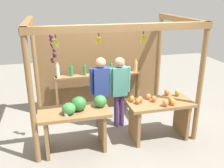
# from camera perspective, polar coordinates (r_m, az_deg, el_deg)

# --- Properties ---
(ground_plane) EXTENTS (12.00, 12.00, 0.00)m
(ground_plane) POSITION_cam_1_polar(r_m,az_deg,el_deg) (5.73, -0.46, -9.34)
(ground_plane) COLOR gray
(ground_plane) RESTS_ON ground
(market_stall) EXTENTS (3.19, 2.01, 2.35)m
(market_stall) POSITION_cam_1_polar(r_m,az_deg,el_deg) (5.62, -1.64, 5.12)
(market_stall) COLOR olive
(market_stall) RESTS_ON ground
(fruit_counter_left) EXTENTS (1.29, 0.64, 1.06)m
(fruit_counter_left) POSITION_cam_1_polar(r_m,az_deg,el_deg) (4.68, -7.99, -7.35)
(fruit_counter_left) COLOR olive
(fruit_counter_left) RESTS_ON ground
(fruit_counter_right) EXTENTS (1.29, 0.64, 0.95)m
(fruit_counter_right) POSITION_cam_1_polar(r_m,az_deg,el_deg) (5.11, 10.67, -5.94)
(fruit_counter_right) COLOR olive
(fruit_counter_right) RESTS_ON ground
(bottle_shelf_unit) EXTENTS (2.05, 0.22, 1.34)m
(bottle_shelf_unit) POSITION_cam_1_polar(r_m,az_deg,el_deg) (6.01, -3.20, 0.55)
(bottle_shelf_unit) COLOR olive
(bottle_shelf_unit) RESTS_ON ground
(vendor_man) EXTENTS (0.48, 0.21, 1.58)m
(vendor_man) POSITION_cam_1_polar(r_m,az_deg,el_deg) (5.30, -2.50, -0.63)
(vendor_man) COLOR navy
(vendor_man) RESTS_ON ground
(vendor_woman) EXTENTS (0.48, 0.21, 1.57)m
(vendor_woman) POSITION_cam_1_polar(r_m,az_deg,el_deg) (5.34, 1.68, -0.50)
(vendor_woman) COLOR #4F3268
(vendor_woman) RESTS_ON ground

